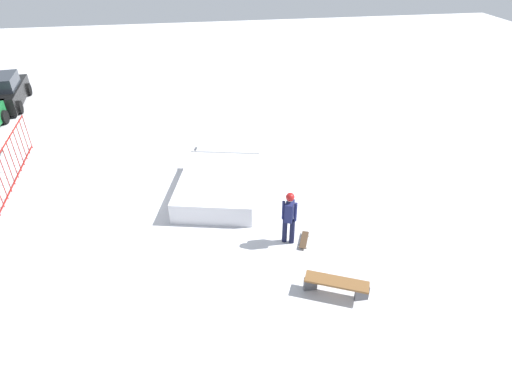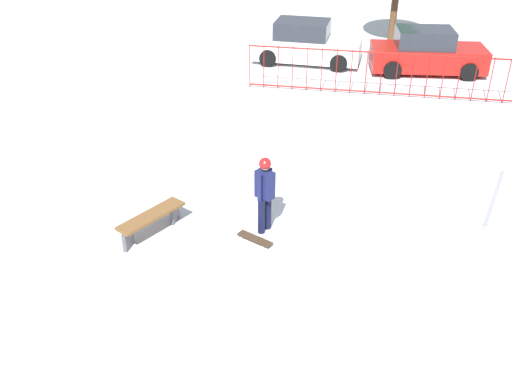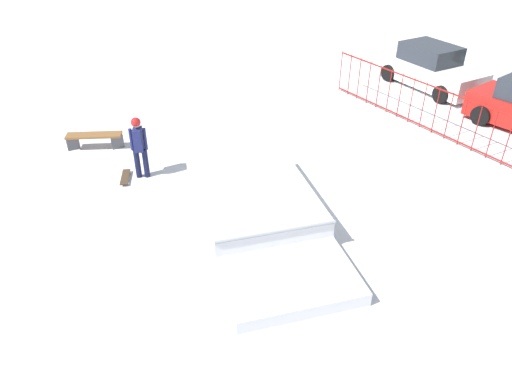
% 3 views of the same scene
% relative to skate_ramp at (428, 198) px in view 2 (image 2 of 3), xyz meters
% --- Properties ---
extents(ground_plane, '(60.00, 60.00, 0.00)m').
position_rel_skate_ramp_xyz_m(ground_plane, '(-0.82, 0.30, -0.32)').
color(ground_plane, silver).
extents(skate_ramp, '(5.85, 3.77, 0.74)m').
position_rel_skate_ramp_xyz_m(skate_ramp, '(0.00, 0.00, 0.00)').
color(skate_ramp, silver).
rests_on(skate_ramp, ground).
extents(skater, '(0.44, 0.41, 1.73)m').
position_rel_skate_ramp_xyz_m(skater, '(-3.37, -1.69, 0.69)').
color(skater, black).
rests_on(skater, ground).
extents(skateboard, '(0.82, 0.49, 0.09)m').
position_rel_skate_ramp_xyz_m(skateboard, '(-3.45, -2.16, -0.24)').
color(skateboard, '#3F2D1E').
rests_on(skateboard, ground).
extents(perimeter_fence, '(10.37, 0.71, 1.50)m').
position_rel_skate_ramp_xyz_m(perimeter_fence, '(-0.82, 7.23, 0.45)').
color(perimeter_fence, maroon).
rests_on(perimeter_fence, ground).
extents(park_bench, '(1.04, 1.62, 0.48)m').
position_rel_skate_ramp_xyz_m(park_bench, '(-5.63, -2.41, 0.04)').
color(park_bench, brown).
rests_on(park_bench, ground).
extents(parked_car_white, '(4.12, 1.97, 1.60)m').
position_rel_skate_ramp_xyz_m(parked_car_white, '(-4.63, 10.15, 0.41)').
color(parked_car_white, white).
rests_on(parked_car_white, ground).
extents(parked_car_red, '(4.33, 2.46, 1.60)m').
position_rel_skate_ramp_xyz_m(parked_car_red, '(-0.11, 10.08, 0.41)').
color(parked_car_red, red).
rests_on(parked_car_red, ground).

